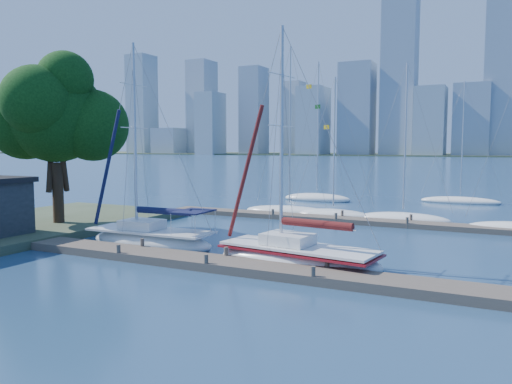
% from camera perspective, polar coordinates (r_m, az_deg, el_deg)
% --- Properties ---
extents(ground, '(700.00, 700.00, 0.00)m').
position_cam_1_polar(ground, '(23.26, -4.53, -8.62)').
color(ground, navy).
rests_on(ground, ground).
extents(near_dock, '(26.00, 2.00, 0.40)m').
position_cam_1_polar(near_dock, '(23.21, -4.54, -8.14)').
color(near_dock, brown).
rests_on(near_dock, ground).
extents(far_dock, '(30.00, 1.80, 0.36)m').
position_cam_1_polar(far_dock, '(37.06, 10.95, -3.22)').
color(far_dock, brown).
rests_on(far_dock, ground).
extents(shore, '(12.00, 22.00, 0.50)m').
position_cam_1_polar(shore, '(36.68, -25.49, -3.61)').
color(shore, '#38472D').
rests_on(shore, ground).
extents(far_shore, '(800.00, 100.00, 1.50)m').
position_cam_1_polar(far_shore, '(339.65, 24.27, 3.81)').
color(far_shore, '#38472D').
rests_on(far_shore, ground).
extents(tree, '(8.71, 7.94, 11.58)m').
position_cam_1_polar(tree, '(35.60, -21.96, 8.46)').
color(tree, black).
rests_on(tree, ground).
extents(sailboat_navy, '(7.94, 2.76, 11.78)m').
position_cam_1_polar(sailboat_navy, '(28.52, -12.00, -4.23)').
color(sailboat_navy, white).
rests_on(sailboat_navy, ground).
extents(sailboat_maroon, '(8.26, 3.65, 11.64)m').
position_cam_1_polar(sailboat_maroon, '(23.44, 4.81, -6.24)').
color(sailboat_maroon, white).
rests_on(sailboat_maroon, ground).
extents(bg_boat_1, '(8.07, 4.87, 13.87)m').
position_cam_1_polar(bg_boat_1, '(41.10, 3.84, -2.21)').
color(bg_boat_1, white).
rests_on(bg_boat_1, ground).
extents(bg_boat_2, '(6.55, 3.94, 11.16)m').
position_cam_1_polar(bg_boat_2, '(39.37, 8.83, -2.60)').
color(bg_boat_2, white).
rests_on(bg_boat_2, ground).
extents(bg_boat_3, '(6.95, 2.58, 11.86)m').
position_cam_1_polar(bg_boat_3, '(38.25, 16.47, -2.97)').
color(bg_boat_3, white).
rests_on(bg_boat_3, ground).
extents(bg_boat_6, '(7.42, 4.63, 14.43)m').
position_cam_1_polar(bg_boat_6, '(51.67, 7.00, -0.68)').
color(bg_boat_6, white).
rests_on(bg_boat_6, ground).
extents(bg_boat_7, '(7.68, 3.39, 12.15)m').
position_cam_1_polar(bg_boat_7, '(53.07, 22.32, -0.94)').
color(bg_boat_7, white).
rests_on(bg_boat_7, ground).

